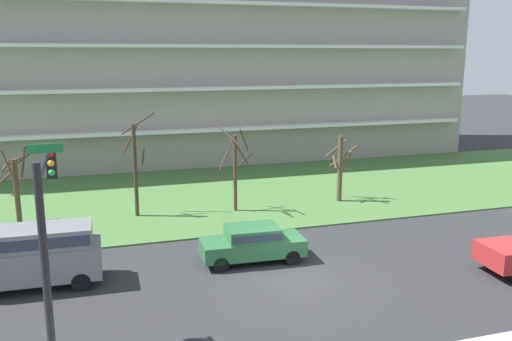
{
  "coord_description": "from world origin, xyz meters",
  "views": [
    {
      "loc": [
        -7.55,
        -18.7,
        8.8
      ],
      "look_at": [
        0.14,
        6.0,
        3.21
      ],
      "focal_mm": 38.2,
      "sensor_mm": 36.0,
      "label": 1
    }
  ],
  "objects_px": {
    "tree_center": "(235,166)",
    "tree_right": "(340,166)",
    "sedan_green_near_left": "(252,242)",
    "tree_far_left": "(16,183)",
    "traffic_signal_mast": "(49,233)",
    "van_gray_center_right": "(30,252)",
    "tree_left": "(136,166)"
  },
  "relations": [
    {
      "from": "tree_center",
      "to": "van_gray_center_right",
      "type": "distance_m",
      "value": 12.61
    },
    {
      "from": "tree_center",
      "to": "traffic_signal_mast",
      "type": "bearing_deg",
      "value": -120.56
    },
    {
      "from": "tree_left",
      "to": "sedan_green_near_left",
      "type": "xyz_separation_m",
      "value": [
        4.1,
        -8.18,
        -1.99
      ]
    },
    {
      "from": "tree_right",
      "to": "sedan_green_near_left",
      "type": "relative_size",
      "value": 0.9
    },
    {
      "from": "tree_far_left",
      "to": "tree_center",
      "type": "distance_m",
      "value": 11.51
    },
    {
      "from": "tree_far_left",
      "to": "tree_left",
      "type": "xyz_separation_m",
      "value": [
        6.07,
        -0.43,
        0.63
      ]
    },
    {
      "from": "tree_far_left",
      "to": "traffic_signal_mast",
      "type": "height_order",
      "value": "traffic_signal_mast"
    },
    {
      "from": "tree_right",
      "to": "van_gray_center_right",
      "type": "bearing_deg",
      "value": -155.26
    },
    {
      "from": "tree_far_left",
      "to": "tree_center",
      "type": "xyz_separation_m",
      "value": [
        11.44,
        -1.18,
        0.43
      ]
    },
    {
      "from": "tree_left",
      "to": "van_gray_center_right",
      "type": "height_order",
      "value": "tree_left"
    },
    {
      "from": "tree_center",
      "to": "van_gray_center_right",
      "type": "xyz_separation_m",
      "value": [
        -10.11,
        -7.44,
        -1.26
      ]
    },
    {
      "from": "tree_right",
      "to": "sedan_green_near_left",
      "type": "height_order",
      "value": "tree_right"
    },
    {
      "from": "tree_center",
      "to": "tree_right",
      "type": "bearing_deg",
      "value": 2.21
    },
    {
      "from": "sedan_green_near_left",
      "to": "van_gray_center_right",
      "type": "bearing_deg",
      "value": 2.73
    },
    {
      "from": "tree_center",
      "to": "sedan_green_near_left",
      "type": "relative_size",
      "value": 1.18
    },
    {
      "from": "traffic_signal_mast",
      "to": "tree_right",
      "type": "bearing_deg",
      "value": 44.57
    },
    {
      "from": "tree_left",
      "to": "van_gray_center_right",
      "type": "xyz_separation_m",
      "value": [
        -4.74,
        -8.18,
        -1.47
      ]
    },
    {
      "from": "tree_left",
      "to": "sedan_green_near_left",
      "type": "relative_size",
      "value": 1.27
    },
    {
      "from": "tree_right",
      "to": "sedan_green_near_left",
      "type": "distance_m",
      "value": 11.07
    },
    {
      "from": "tree_center",
      "to": "sedan_green_near_left",
      "type": "distance_m",
      "value": 7.75
    },
    {
      "from": "tree_far_left",
      "to": "tree_right",
      "type": "relative_size",
      "value": 1.06
    },
    {
      "from": "traffic_signal_mast",
      "to": "tree_center",
      "type": "bearing_deg",
      "value": 59.44
    },
    {
      "from": "tree_left",
      "to": "van_gray_center_right",
      "type": "distance_m",
      "value": 9.57
    },
    {
      "from": "tree_left",
      "to": "traffic_signal_mast",
      "type": "xyz_separation_m",
      "value": [
        -3.43,
        -15.64,
        1.59
      ]
    },
    {
      "from": "sedan_green_near_left",
      "to": "tree_right",
      "type": "bearing_deg",
      "value": -132.85
    },
    {
      "from": "sedan_green_near_left",
      "to": "tree_far_left",
      "type": "bearing_deg",
      "value": -37.52
    },
    {
      "from": "tree_center",
      "to": "traffic_signal_mast",
      "type": "relative_size",
      "value": 0.81
    },
    {
      "from": "tree_center",
      "to": "traffic_signal_mast",
      "type": "xyz_separation_m",
      "value": [
        -8.8,
        -14.9,
        1.8
      ]
    },
    {
      "from": "tree_center",
      "to": "sedan_green_near_left",
      "type": "height_order",
      "value": "tree_center"
    },
    {
      "from": "tree_center",
      "to": "tree_right",
      "type": "xyz_separation_m",
      "value": [
        6.58,
        0.25,
        -0.47
      ]
    },
    {
      "from": "tree_center",
      "to": "van_gray_center_right",
      "type": "bearing_deg",
      "value": -143.66
    },
    {
      "from": "tree_center",
      "to": "tree_right",
      "type": "height_order",
      "value": "tree_center"
    }
  ]
}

